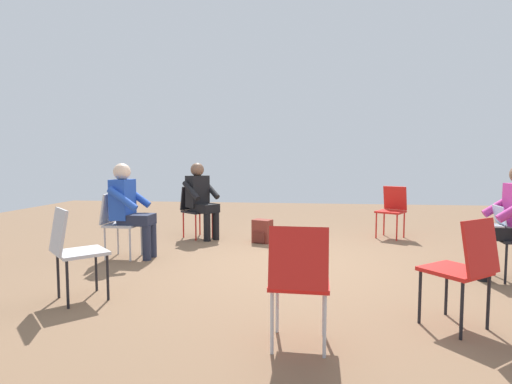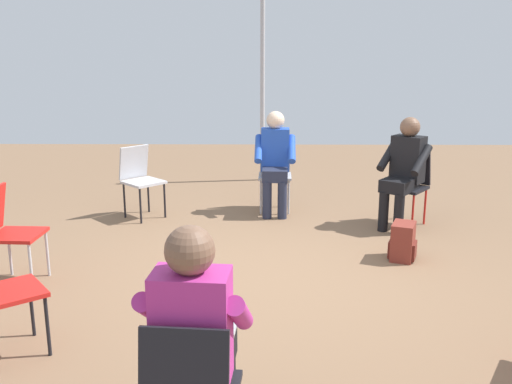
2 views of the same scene
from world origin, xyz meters
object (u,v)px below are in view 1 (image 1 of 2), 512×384
at_px(person_with_laptop, 509,216).
at_px(chair_southwest, 464,265).
at_px(chair_west, 299,277).
at_px(chair_north, 118,220).
at_px(chair_northeast, 195,208).
at_px(chair_northwest, 73,247).
at_px(backpack_near_laptop_user, 262,233).
at_px(person_in_black, 201,196).
at_px(chair_southeast, 392,208).
at_px(person_in_blue, 130,205).

bearing_deg(person_with_laptop, chair_southwest, 149.82).
relative_size(chair_west, chair_north, 1.00).
bearing_deg(chair_northeast, chair_northwest, 33.15).
bearing_deg(chair_north, chair_west, 47.56).
height_order(person_with_laptop, backpack_near_laptop_user, person_with_laptop).
height_order(chair_northeast, person_in_black, person_in_black).
xyz_separation_m(chair_southeast, chair_northwest, (-3.49, 3.52, 0.00)).
height_order(chair_northwest, person_in_blue, person_in_blue).
xyz_separation_m(chair_northwest, person_with_laptop, (1.16, -4.21, 0.20)).
bearing_deg(chair_southeast, person_in_blue, 58.80).
distance_m(chair_west, chair_southeast, 4.44).
xyz_separation_m(chair_northwest, chair_southwest, (-0.23, -3.25, 0.00)).
bearing_deg(person_with_laptop, person_in_blue, 88.74).
relative_size(chair_west, backpack_near_laptop_user, 2.36).
height_order(chair_northwest, person_with_laptop, person_with_laptop).
bearing_deg(person_with_laptop, chair_southeast, 21.22).
height_order(chair_northeast, backpack_near_laptop_user, chair_northeast).
distance_m(chair_southeast, backpack_near_laptop_user, 2.23).
bearing_deg(person_in_black, person_in_blue, 15.51).
distance_m(person_in_black, backpack_near_laptop_user, 1.19).
relative_size(person_in_blue, backpack_near_laptop_user, 3.44).
distance_m(chair_northwest, chair_north, 1.66).
height_order(chair_west, person_in_blue, person_in_blue).
relative_size(chair_southeast, chair_northeast, 1.00).
xyz_separation_m(chair_southeast, chair_north, (-1.88, 3.88, 0.00)).
xyz_separation_m(chair_northwest, person_in_blue, (1.61, 0.20, 0.20)).
distance_m(chair_southeast, chair_north, 4.31).
bearing_deg(chair_southwest, chair_west, 162.40).
bearing_deg(chair_southwest, chair_southeast, 47.68).
bearing_deg(person_in_black, chair_southeast, 136.19).
height_order(chair_north, person_in_black, person_in_black).
bearing_deg(chair_north, chair_northwest, 14.15).
bearing_deg(person_in_black, chair_southwest, 78.99).
bearing_deg(chair_west, backpack_near_laptop_user, 101.93).
bearing_deg(chair_southeast, person_in_black, 40.33).
distance_m(chair_west, chair_northwest, 2.14).
bearing_deg(chair_northwest, chair_northeast, 130.01).
bearing_deg(chair_west, person_in_blue, 136.06).
distance_m(chair_southwest, person_in_black, 4.35).
xyz_separation_m(chair_northwest, backpack_near_laptop_user, (2.80, -1.42, -0.34)).
relative_size(chair_west, chair_southeast, 1.00).
relative_size(chair_northwest, person_in_blue, 0.69).
relative_size(chair_northwest, person_with_laptop, 0.69).
bearing_deg(chair_west, chair_northwest, 163.23).
bearing_deg(chair_northwest, chair_southeast, 89.44).
height_order(chair_west, chair_northwest, same).
distance_m(chair_southwest, chair_northeast, 4.50).
relative_size(person_in_black, person_in_blue, 1.00).
bearing_deg(chair_west, chair_northeast, 116.95).
bearing_deg(backpack_near_laptop_user, chair_southeast, -71.79).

